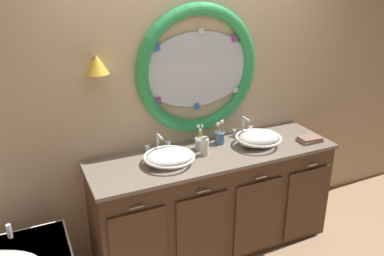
{
  "coord_description": "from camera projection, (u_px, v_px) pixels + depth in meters",
  "views": [
    {
      "loc": [
        -1.32,
        -2.36,
        2.32
      ],
      "look_at": [
        -0.12,
        0.25,
        1.16
      ],
      "focal_mm": 37.3,
      "sensor_mm": 36.0,
      "label": 1
    }
  ],
  "objects": [
    {
      "name": "faucet_set_right",
      "position": [
        243.0,
        128.0,
        3.59
      ],
      "size": [
        0.22,
        0.13,
        0.18
      ],
      "color": "silver",
      "rests_on": "vanity_counter"
    },
    {
      "name": "toothbrush_holder_left",
      "position": [
        200.0,
        143.0,
        3.31
      ],
      "size": [
        0.09,
        0.09,
        0.21
      ],
      "color": "silver",
      "rests_on": "vanity_counter"
    },
    {
      "name": "toothbrush_holder_right",
      "position": [
        220.0,
        137.0,
        3.41
      ],
      "size": [
        0.09,
        0.09,
        0.22
      ],
      "color": "slate",
      "rests_on": "vanity_counter"
    },
    {
      "name": "folded_hand_towel",
      "position": [
        310.0,
        139.0,
        3.47
      ],
      "size": [
        0.2,
        0.14,
        0.04
      ],
      "color": "#936B56",
      "rests_on": "vanity_counter"
    },
    {
      "name": "sink_basin_right",
      "position": [
        258.0,
        138.0,
        3.38
      ],
      "size": [
        0.4,
        0.4,
        0.13
      ],
      "color": "white",
      "rests_on": "vanity_counter"
    },
    {
      "name": "back_wall_assembly",
      "position": [
        189.0,
        94.0,
        3.37
      ],
      "size": [
        6.4,
        0.26,
        2.6
      ],
      "color": "#D6B78E",
      "rests_on": "ground_plane"
    },
    {
      "name": "sink_basin_left",
      "position": [
        169.0,
        157.0,
        3.07
      ],
      "size": [
        0.4,
        0.4,
        0.11
      ],
      "color": "white",
      "rests_on": "vanity_counter"
    },
    {
      "name": "vanity_counter",
      "position": [
        213.0,
        200.0,
        3.44
      ],
      "size": [
        2.08,
        0.65,
        0.91
      ],
      "color": "brown",
      "rests_on": "ground_plane"
    },
    {
      "name": "faucet_set_left",
      "position": [
        158.0,
        144.0,
        3.27
      ],
      "size": [
        0.24,
        0.14,
        0.16
      ],
      "color": "silver",
      "rests_on": "vanity_counter"
    },
    {
      "name": "soap_dispenser",
      "position": [
        205.0,
        147.0,
        3.2
      ],
      "size": [
        0.06,
        0.07,
        0.17
      ],
      "color": "#EFE5C6",
      "rests_on": "vanity_counter"
    }
  ]
}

